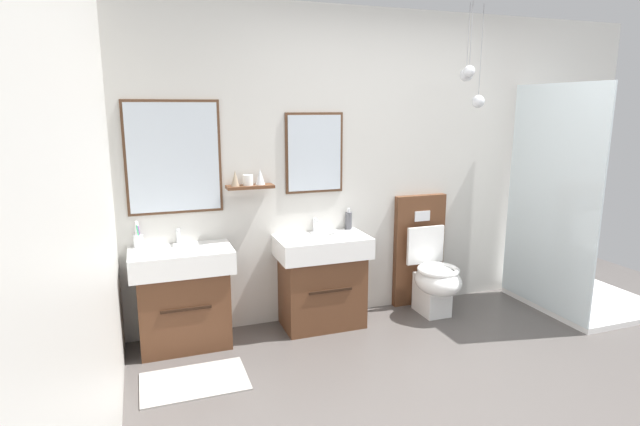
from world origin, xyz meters
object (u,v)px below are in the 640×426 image
object	(u,v)px
vanity_sink_right	(322,278)
soap_dispenser	(349,220)
toothbrush_cup	(138,240)
vanity_sink_left	(183,295)
shower_tray	(574,266)
toilet	(428,269)

from	to	relation	value
vanity_sink_right	soap_dispenser	xyz separation A→B (m)	(0.30, 0.15, 0.43)
toothbrush_cup	soap_dispenser	bearing A→B (deg)	0.35
vanity_sink_left	shower_tray	world-z (taller)	shower_tray
toilet	soap_dispenser	world-z (taller)	toilet
toilet	toothbrush_cup	world-z (taller)	toilet
soap_dispenser	shower_tray	size ratio (longest dim) A/B	0.09
toothbrush_cup	vanity_sink_right	bearing A→B (deg)	-6.00
toothbrush_cup	soap_dispenser	xyz separation A→B (m)	(1.67, 0.01, 0.02)
toilet	toothbrush_cup	size ratio (longest dim) A/B	4.92
vanity_sink_left	toothbrush_cup	xyz separation A→B (m)	(-0.29, 0.14, 0.41)
vanity_sink_left	vanity_sink_right	size ratio (longest dim) A/B	1.00
shower_tray	toothbrush_cup	bearing A→B (deg)	171.53
vanity_sink_left	shower_tray	size ratio (longest dim) A/B	0.38
vanity_sink_left	toothbrush_cup	size ratio (longest dim) A/B	3.69
soap_dispenser	toilet	bearing A→B (deg)	-13.99
vanity_sink_left	vanity_sink_right	distance (m)	1.09
vanity_sink_right	soap_dispenser	distance (m)	0.54
vanity_sink_left	soap_dispenser	distance (m)	1.46
vanity_sink_right	soap_dispenser	size ratio (longest dim) A/B	4.15
vanity_sink_left	shower_tray	bearing A→B (deg)	-6.74
toilet	shower_tray	world-z (taller)	shower_tray
toilet	soap_dispenser	distance (m)	0.84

